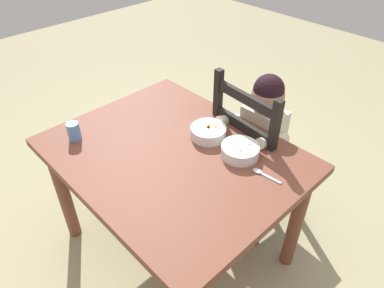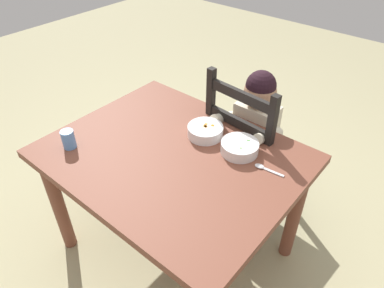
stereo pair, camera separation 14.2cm
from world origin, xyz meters
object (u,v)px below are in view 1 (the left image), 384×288
Objects in this scene: child_figure at (259,133)px; drinking_cup at (74,131)px; dining_table at (173,169)px; bowl_of_carrots at (208,132)px; dining_chair at (256,157)px; spoon at (262,173)px; bowl_of_peas at (240,150)px.

child_figure is 10.64× the size of drinking_cup.
dining_table is 6.56× the size of bowl_of_carrots.
dining_chair is 0.17m from child_figure.
spoon is (0.38, 0.18, 0.11)m from dining_table.
dining_table is at bearing 34.35° from drinking_cup.
dining_chair is 0.42m from bowl_of_peas.
child_figure reaches higher than bowl_of_peas.
dining_chair is (0.13, 0.50, -0.14)m from dining_table.
child_figure is 5.52× the size of bowl_of_peas.
spoon is (0.35, -0.03, -0.02)m from bowl_of_carrots.
dining_chair reaches higher than spoon.
bowl_of_carrots is at bearing 180.00° from bowl_of_peas.
child_figure is 7.00× the size of spoon.
dining_table is 0.34m from bowl_of_peas.
child_figure is (0.13, 0.50, 0.03)m from dining_table.
dining_chair is 5.56× the size of bowl_of_carrots.
bowl_of_carrots reaches higher than dining_table.
child_figure is at bearing 127.82° from spoon.
dining_table is 0.52m from child_figure.
bowl_of_carrots is at bearing 47.99° from drinking_cup.
bowl_of_carrots is at bearing 81.67° from dining_table.
bowl_of_peas is (0.23, 0.21, 0.13)m from dining_table.
dining_table is 0.43m from spoon.
dining_chair reaches higher than bowl_of_carrots.
spoon is at bearing -52.18° from child_figure.
dining_table is 8.31× the size of spoon.
child_figure is at bearing 75.29° from dining_table.
dining_table is 0.51m from drinking_cup.
dining_chair reaches higher than drinking_cup.
dining_chair is at bearing 129.32° from child_figure.
bowl_of_peas is 0.80m from drinking_cup.
dining_table is 1.19× the size of child_figure.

